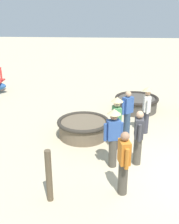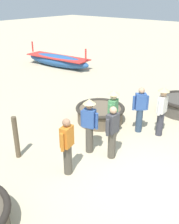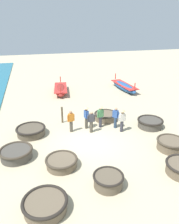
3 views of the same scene
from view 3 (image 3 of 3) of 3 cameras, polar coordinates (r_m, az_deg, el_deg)
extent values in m
plane|color=#C6B793|center=(14.13, -0.17, -7.67)|extent=(80.00, 80.00, 0.00)
cylinder|color=#4C473F|center=(16.42, 15.52, -2.91)|extent=(1.71, 1.71, 0.54)
torus|color=#28231E|center=(16.30, 15.62, -2.05)|extent=(1.85, 1.85, 0.14)
cylinder|color=brown|center=(11.92, -7.30, -13.04)|extent=(1.60, 1.60, 0.46)
torus|color=#42382B|center=(11.79, -7.35, -12.14)|extent=(1.72, 1.72, 0.13)
cylinder|color=brown|center=(15.29, -15.03, -4.94)|extent=(1.84, 1.84, 0.50)
torus|color=#28231E|center=(15.18, -15.12, -4.11)|extent=(1.99, 1.99, 0.15)
cylinder|color=brown|center=(10.67, 4.91, -17.51)|extent=(1.35, 1.35, 0.57)
torus|color=#28231E|center=(10.49, 4.97, -16.32)|extent=(1.46, 1.46, 0.11)
cylinder|color=brown|center=(9.81, -11.50, -22.84)|extent=(1.75, 1.75, 0.47)
torus|color=#28231E|center=(9.64, -11.62, -21.85)|extent=(1.89, 1.89, 0.14)
cylinder|color=#4C473F|center=(13.10, -18.57, -10.36)|extent=(1.72, 1.72, 0.53)
torus|color=#42382B|center=(12.96, -18.71, -9.38)|extent=(1.86, 1.86, 0.14)
cylinder|color=brown|center=(16.97, 4.20, -1.23)|extent=(1.64, 1.64, 0.53)
torus|color=#332D26|center=(16.86, 4.23, -0.41)|extent=(1.77, 1.77, 0.13)
cylinder|color=brown|center=(14.09, 20.44, -8.05)|extent=(1.59, 1.59, 0.57)
torus|color=#42382B|center=(13.95, 20.61, -7.04)|extent=(1.71, 1.71, 0.13)
ellipsoid|color=#285693|center=(24.62, 9.01, 6.56)|extent=(1.52, 4.89, 0.74)
cube|color=red|center=(24.55, 9.05, 7.10)|extent=(1.53, 4.51, 0.06)
cylinder|color=red|center=(26.34, 6.81, 9.24)|extent=(0.10, 0.10, 0.67)
cylinder|color=red|center=(22.61, 11.77, 6.62)|extent=(0.10, 0.10, 0.67)
ellipsoid|color=maroon|center=(23.52, -7.53, 5.82)|extent=(1.83, 4.47, 0.70)
cube|color=red|center=(23.46, -7.56, 6.35)|extent=(1.83, 4.13, 0.06)
cylinder|color=red|center=(25.28, -7.62, 8.48)|extent=(0.10, 0.10, 0.63)
cylinder|color=red|center=(21.43, -7.60, 5.85)|extent=(0.10, 0.10, 0.63)
cylinder|color=#4C473D|center=(15.03, 0.46, -3.89)|extent=(0.22, 0.22, 0.82)
cube|color=#3D3D42|center=(14.74, 0.46, -1.53)|extent=(0.34, 0.22, 0.54)
sphere|color=tan|center=(14.59, 0.47, -0.17)|extent=(0.20, 0.20, 0.20)
cylinder|color=#3D3D42|center=(14.71, -0.37, -1.80)|extent=(0.09, 0.09, 0.48)
cylinder|color=#3D3D42|center=(14.81, 1.29, -1.62)|extent=(0.09, 0.09, 0.48)
cylinder|color=#4C473D|center=(15.16, -4.80, -3.74)|extent=(0.22, 0.22, 0.82)
cube|color=orange|center=(14.87, -4.88, -1.40)|extent=(0.38, 0.29, 0.54)
sphere|color=#A37556|center=(14.71, -4.93, -0.05)|extent=(0.20, 0.20, 0.20)
cylinder|color=orange|center=(14.97, -4.11, -1.41)|extent=(0.09, 0.09, 0.48)
cylinder|color=orange|center=(14.81, -5.66, -1.74)|extent=(0.09, 0.09, 0.48)
cylinder|color=#2D425B|center=(15.75, 6.76, -2.76)|extent=(0.22, 0.22, 0.82)
cube|color=#33569E|center=(15.47, 6.88, -0.49)|extent=(0.39, 0.40, 0.54)
sphere|color=tan|center=(15.32, 6.94, 0.82)|extent=(0.20, 0.20, 0.20)
cylinder|color=#33569E|center=(15.57, 6.14, -0.49)|extent=(0.09, 0.09, 0.48)
cylinder|color=#33569E|center=(15.40, 7.60, -0.83)|extent=(0.09, 0.09, 0.48)
cylinder|color=#383842|center=(15.75, 2.85, -2.60)|extent=(0.22, 0.22, 0.82)
cube|color=#4C8E56|center=(15.47, 2.90, -0.33)|extent=(0.38, 0.30, 0.54)
sphere|color=#DBB28E|center=(15.33, 2.92, 0.97)|extent=(0.20, 0.20, 0.20)
cylinder|color=#4C8E56|center=(15.39, 2.20, -0.66)|extent=(0.09, 0.09, 0.48)
cylinder|color=#4C8E56|center=(15.60, 3.58, -0.35)|extent=(0.09, 0.09, 0.48)
cone|color=#D1BC84|center=(15.28, 2.93, 1.42)|extent=(0.36, 0.36, 0.14)
cylinder|color=#4C473D|center=(15.58, -0.83, -2.89)|extent=(0.22, 0.22, 0.82)
cube|color=#33569E|center=(15.29, -0.85, -0.60)|extent=(0.31, 0.39, 0.54)
sphere|color=#A37556|center=(15.14, -0.85, 0.72)|extent=(0.20, 0.20, 0.20)
cylinder|color=#33569E|center=(15.14, -0.41, -1.05)|extent=(0.09, 0.09, 0.48)
cylinder|color=#33569E|center=(15.48, -1.27, -0.49)|extent=(0.09, 0.09, 0.48)
cone|color=#D1BC84|center=(15.10, -0.86, 1.18)|extent=(0.36, 0.36, 0.14)
cylinder|color=#383842|center=(15.29, 8.40, -3.68)|extent=(0.22, 0.22, 0.82)
cube|color=silver|center=(15.00, 8.55, -1.35)|extent=(0.35, 0.23, 0.54)
sphere|color=tan|center=(14.85, 8.63, -0.01)|extent=(0.20, 0.20, 0.20)
cylinder|color=silver|center=(14.93, 7.77, -1.63)|extent=(0.09, 0.09, 0.48)
cylinder|color=silver|center=(15.11, 9.29, -1.42)|extent=(0.09, 0.09, 0.48)
cone|color=#D1BC84|center=(14.80, 8.66, 0.45)|extent=(0.36, 0.36, 0.14)
cylinder|color=brown|center=(16.47, -7.16, -0.75)|extent=(0.14, 0.14, 1.26)
camera|label=1|loc=(14.34, -26.19, 7.51)|focal=42.00mm
camera|label=2|loc=(9.94, -23.86, 3.83)|focal=42.00mm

